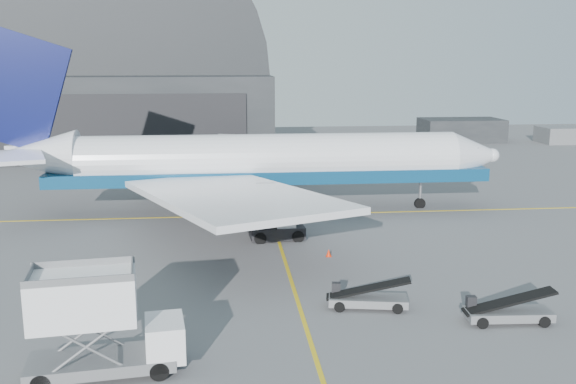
{
  "coord_description": "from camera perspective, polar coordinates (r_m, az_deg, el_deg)",
  "views": [
    {
      "loc": [
        -4.29,
        -38.37,
        14.31
      ],
      "look_at": [
        0.52,
        8.81,
        4.5
      ],
      "focal_mm": 40.0,
      "sensor_mm": 36.0,
      "label": 1
    }
  ],
  "objects": [
    {
      "name": "pushback_tug",
      "position": [
        52.13,
        -0.85,
        -3.38
      ],
      "size": [
        4.53,
        2.86,
        2.02
      ],
      "rotation": [
        0.0,
        0.0,
        0.08
      ],
      "color": "black",
      "rests_on": "ground"
    },
    {
      "name": "distant_bldg_a",
      "position": [
        119.05,
        15.08,
        4.38
      ],
      "size": [
        14.0,
        8.0,
        4.0
      ],
      "primitive_type": "cube",
      "color": "black",
      "rests_on": "ground"
    },
    {
      "name": "taxi_lines",
      "position": [
        53.17,
        -0.98,
        -3.92
      ],
      "size": [
        80.0,
        42.12,
        0.02
      ],
      "color": "gold",
      "rests_on": "ground"
    },
    {
      "name": "belt_loader_b",
      "position": [
        38.12,
        18.91,
        -10.07
      ],
      "size": [
        5.07,
        1.99,
        1.91
      ],
      "rotation": [
        0.0,
        0.0,
        -0.06
      ],
      "color": "slate",
      "rests_on": "ground"
    },
    {
      "name": "belt_loader_a",
      "position": [
        38.37,
        7.03,
        -9.38
      ],
      "size": [
        4.98,
        2.39,
        1.86
      ],
      "rotation": [
        0.0,
        0.0,
        -0.18
      ],
      "color": "slate",
      "rests_on": "ground"
    },
    {
      "name": "ground",
      "position": [
        41.17,
        0.53,
        -8.65
      ],
      "size": [
        200.0,
        200.0,
        0.0
      ],
      "primitive_type": "plane",
      "color": "#565659",
      "rests_on": "ground"
    },
    {
      "name": "catering_truck",
      "position": [
        31.09,
        -16.48,
        -11.21
      ],
      "size": [
        7.36,
        3.47,
        4.88
      ],
      "rotation": [
        0.0,
        0.0,
        0.12
      ],
      "color": "slate",
      "rests_on": "ground"
    },
    {
      "name": "traffic_cone",
      "position": [
        47.78,
        3.63,
        -5.42
      ],
      "size": [
        0.4,
        0.4,
        0.57
      ],
      "color": "red",
      "rests_on": "ground"
    },
    {
      "name": "airliner",
      "position": [
        60.64,
        -3.49,
        2.67
      ],
      "size": [
        49.19,
        47.7,
        17.26
      ],
      "color": "white",
      "rests_on": "ground"
    },
    {
      "name": "distant_bldg_b",
      "position": [
        122.61,
        23.21,
        4.04
      ],
      "size": [
        8.0,
        6.0,
        2.8
      ],
      "primitive_type": "cube",
      "color": "slate",
      "rests_on": "ground"
    },
    {
      "name": "hangar",
      "position": [
        104.93,
        -15.72,
        8.65
      ],
      "size": [
        50.0,
        28.3,
        28.0
      ],
      "color": "black",
      "rests_on": "ground"
    }
  ]
}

